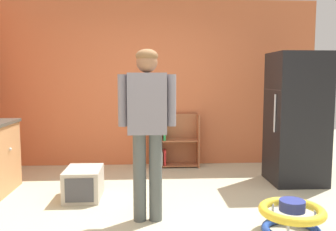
# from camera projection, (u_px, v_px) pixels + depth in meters

# --- Properties ---
(ground_plane) EXTENTS (12.00, 12.00, 0.00)m
(ground_plane) POSITION_uv_depth(u_px,v_px,m) (165.00, 218.00, 3.66)
(ground_plane) COLOR beige
(ground_plane) RESTS_ON ground
(back_wall) EXTENTS (5.20, 0.06, 2.70)m
(back_wall) POSITION_uv_depth(u_px,v_px,m) (158.00, 83.00, 5.83)
(back_wall) COLOR #CE6940
(back_wall) RESTS_ON ground
(refrigerator) EXTENTS (0.73, 0.68, 1.78)m
(refrigerator) POSITION_uv_depth(u_px,v_px,m) (296.00, 118.00, 4.83)
(refrigerator) COLOR black
(refrigerator) RESTS_ON ground
(bookshelf) EXTENTS (0.80, 0.28, 0.85)m
(bookshelf) POSITION_uv_depth(u_px,v_px,m) (170.00, 144.00, 5.76)
(bookshelf) COLOR #A55E3B
(bookshelf) RESTS_ON ground
(standing_person) EXTENTS (0.57, 0.22, 1.72)m
(standing_person) POSITION_uv_depth(u_px,v_px,m) (147.00, 119.00, 3.49)
(standing_person) COLOR #505654
(standing_person) RESTS_ON ground
(baby_walker) EXTENTS (0.60, 0.60, 0.32)m
(baby_walker) POSITION_uv_depth(u_px,v_px,m) (292.00, 217.00, 3.27)
(baby_walker) COLOR #244AB1
(baby_walker) RESTS_ON ground
(pet_carrier) EXTENTS (0.42, 0.55, 0.36)m
(pet_carrier) POSITION_uv_depth(u_px,v_px,m) (84.00, 183.00, 4.24)
(pet_carrier) COLOR beige
(pet_carrier) RESTS_ON ground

